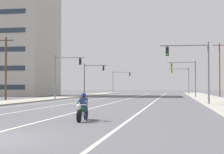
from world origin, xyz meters
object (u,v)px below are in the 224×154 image
traffic_signal_mid_right (187,73)px  utility_pole_left_near (6,68)px  traffic_signal_near_right (194,63)px  traffic_signal_mid_left (91,75)px  traffic_signal_far_right (183,77)px  motorcycle_with_rider (83,110)px  traffic_signal_far_left (119,78)px  utility_pole_right_far (220,68)px  traffic_signal_near_left (63,70)px

traffic_signal_mid_right → utility_pole_left_near: (-23.18, -18.18, 0.14)m
traffic_signal_near_right → traffic_signal_mid_left: size_ratio=1.00×
traffic_signal_mid_right → traffic_signal_mid_left: bearing=162.5°
traffic_signal_far_right → traffic_signal_mid_left: bearing=-137.6°
motorcycle_with_rider → traffic_signal_mid_left: (-10.82, 48.25, 3.49)m
traffic_signal_mid_right → traffic_signal_far_left: bearing=114.4°
motorcycle_with_rider → traffic_signal_far_left: bearing=97.4°
traffic_signal_mid_left → motorcycle_with_rider: bearing=-77.4°
traffic_signal_far_left → utility_pole_right_far: bearing=-50.7°
motorcycle_with_rider → traffic_signal_mid_left: traffic_signal_mid_left is taller
traffic_signal_mid_right → traffic_signal_far_left: 41.82m
motorcycle_with_rider → utility_pole_right_far: 53.84m
traffic_signal_mid_left → traffic_signal_far_right: 23.70m
traffic_signal_mid_left → traffic_signal_near_right: bearing=-60.1°
motorcycle_with_rider → traffic_signal_mid_left: size_ratio=0.35×
traffic_signal_near_right → traffic_signal_mid_right: same height
utility_pole_left_near → utility_pole_right_far: bearing=43.0°
traffic_signal_mid_left → traffic_signal_far_right: same height
traffic_signal_mid_left → traffic_signal_mid_right: bearing=-17.5°
traffic_signal_mid_right → traffic_signal_near_left: bearing=-143.8°
traffic_signal_near_left → traffic_signal_far_left: bearing=89.9°
utility_pole_left_near → utility_pole_right_far: (29.48, 27.51, 1.03)m
traffic_signal_mid_left → traffic_signal_far_left: size_ratio=1.00×
traffic_signal_near_left → traffic_signal_mid_left: size_ratio=1.00×
traffic_signal_mid_left → utility_pole_right_far: utility_pole_right_far is taller
traffic_signal_mid_left → traffic_signal_far_right: (17.49, 15.99, 0.00)m
motorcycle_with_rider → traffic_signal_near_left: traffic_signal_near_left is taller
utility_pole_left_near → traffic_signal_mid_right: bearing=38.1°
traffic_signal_near_right → utility_pole_right_far: size_ratio=0.62×
motorcycle_with_rider → traffic_signal_far_left: traffic_signal_far_left is taller
traffic_signal_near_right → traffic_signal_near_left: same height
traffic_signal_far_left → utility_pole_left_near: size_ratio=0.77×
traffic_signal_near_left → traffic_signal_mid_left: (-0.36, 18.25, 0.01)m
traffic_signal_far_left → traffic_signal_mid_left: bearing=-90.7°
traffic_signal_mid_left → utility_pole_right_far: bearing=8.9°
traffic_signal_mid_left → utility_pole_left_near: bearing=-103.1°
traffic_signal_near_right → traffic_signal_far_right: (0.00, 46.45, -0.02)m
traffic_signal_mid_right → traffic_signal_far_right: same height
traffic_signal_mid_right → motorcycle_with_rider: bearing=-99.1°
traffic_signal_far_right → utility_pole_right_far: utility_pole_right_far is taller
traffic_signal_near_left → utility_pole_left_near: size_ratio=0.77×
motorcycle_with_rider → traffic_signal_far_left: (-10.42, 80.75, 3.56)m
motorcycle_with_rider → traffic_signal_far_right: traffic_signal_far_right is taller
traffic_signal_far_left → utility_pole_right_far: size_ratio=0.62×
traffic_signal_mid_left → utility_pole_left_near: utility_pole_left_near is taller
motorcycle_with_rider → traffic_signal_far_right: (6.67, 64.24, 3.49)m
traffic_signal_near_left → utility_pole_right_far: (23.61, 22.00, 1.19)m
traffic_signal_far_right → traffic_signal_near_left: bearing=-116.6°
traffic_signal_near_right → traffic_signal_near_left: (-17.14, 12.20, -0.03)m
utility_pole_left_near → motorcycle_with_rider: bearing=-56.3°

